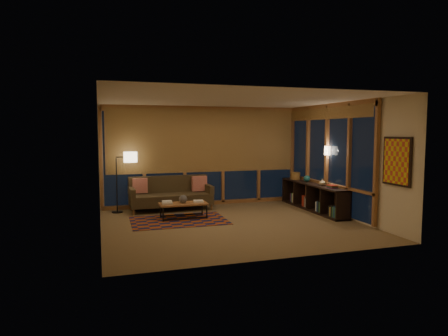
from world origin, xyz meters
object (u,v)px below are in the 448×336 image
object	(u,v)px
sofa	(171,194)
coffee_table	(183,211)
floor_lamp	(117,182)
bookshelf	(313,197)

from	to	relation	value
sofa	coffee_table	xyz separation A→B (m)	(0.10, -1.10, -0.24)
coffee_table	sofa	bearing A→B (deg)	94.87
coffee_table	floor_lamp	size ratio (longest dim) A/B	0.72
coffee_table	bookshelf	world-z (taller)	bookshelf
sofa	bookshelf	xyz separation A→B (m)	(3.50, -1.08, -0.08)
floor_lamp	bookshelf	world-z (taller)	floor_lamp
sofa	floor_lamp	distance (m)	1.38
coffee_table	bookshelf	size ratio (longest dim) A/B	0.40
coffee_table	bookshelf	distance (m)	3.40
sofa	bookshelf	world-z (taller)	sofa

